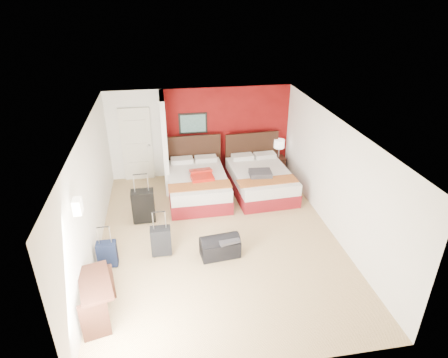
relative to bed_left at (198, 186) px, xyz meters
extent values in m
plane|color=#D6B884|center=(0.25, -1.87, -0.31)|extent=(6.50, 6.50, 0.00)
cube|color=white|center=(0.25, 1.38, 0.94)|extent=(5.00, 0.04, 2.50)
cube|color=white|center=(-2.25, -1.87, 0.94)|extent=(0.04, 6.50, 2.50)
cube|color=black|center=(0.05, 1.32, 1.24)|extent=(0.78, 0.03, 0.58)
cube|color=white|center=(-2.13, -3.37, 1.59)|extent=(0.12, 0.20, 0.24)
cube|color=maroon|center=(1.00, 1.36, 0.94)|extent=(3.50, 0.04, 2.50)
cube|color=silver|center=(-0.75, 0.74, 0.94)|extent=(0.12, 1.20, 2.50)
cube|color=silver|center=(-1.50, 1.33, 0.71)|extent=(0.82, 0.06, 2.05)
cube|color=silver|center=(0.00, 0.00, 0.00)|extent=(1.49, 2.12, 0.63)
cube|color=silver|center=(1.66, -0.01, 0.00)|extent=(1.57, 2.15, 0.62)
cube|color=#B61A0F|center=(0.10, -0.10, 0.36)|extent=(0.61, 0.80, 0.09)
cube|color=#3A393F|center=(1.56, -0.31, 0.37)|extent=(0.58, 0.48, 0.13)
cube|color=black|center=(2.44, 1.04, -0.06)|extent=(0.38, 0.38, 0.50)
cylinder|color=silver|center=(2.44, 1.04, 0.45)|extent=(0.35, 0.35, 0.52)
cube|color=black|center=(-1.33, -0.95, 0.06)|extent=(0.51, 0.32, 0.76)
cube|color=black|center=(-0.97, -2.25, -0.02)|extent=(0.40, 0.25, 0.59)
cube|color=black|center=(-2.00, -2.45, -0.06)|extent=(0.37, 0.23, 0.51)
cube|color=black|center=(0.19, -2.49, -0.12)|extent=(0.81, 0.49, 0.39)
cube|color=#36353A|center=(0.34, -2.54, 0.10)|extent=(0.48, 0.43, 0.05)
cube|color=black|center=(-1.99, -3.79, 0.08)|extent=(0.68, 1.02, 0.78)
camera|label=1|loc=(-0.76, -8.63, 4.55)|focal=30.62mm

